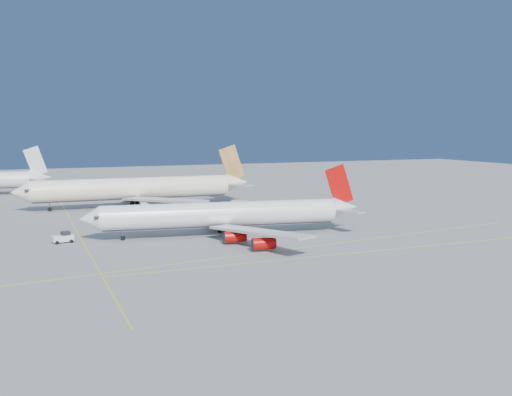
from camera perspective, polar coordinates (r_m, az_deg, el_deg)
ground at (r=119.32m, az=3.45°, el=-4.42°), size 500.00×500.00×0.00m
taxiway_lines at (r=119.67m, az=-4.26°, el=-4.39°), size 118.86×140.00×0.02m
airliner_virgin at (r=125.88m, az=-2.89°, el=-1.67°), size 62.45×55.62×15.43m
airliner_etihad at (r=174.84m, az=-11.68°, el=0.95°), size 70.78×65.52×18.50m
pushback_tug at (r=124.89m, az=-18.71°, el=-3.77°), size 4.47×3.21×2.33m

